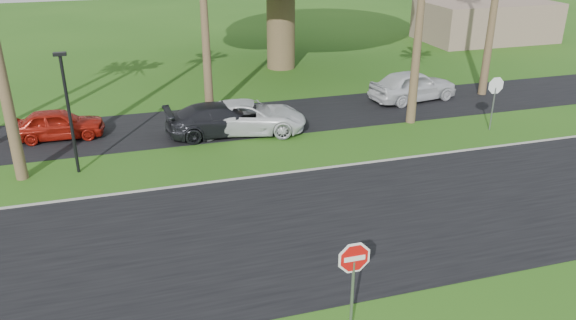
# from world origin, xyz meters

# --- Properties ---
(ground) EXTENTS (120.00, 120.00, 0.00)m
(ground) POSITION_xyz_m (0.00, 0.00, 0.00)
(ground) COLOR #255214
(ground) RESTS_ON ground
(road) EXTENTS (120.00, 8.00, 0.02)m
(road) POSITION_xyz_m (0.00, 2.00, 0.01)
(road) COLOR black
(road) RESTS_ON ground
(parking_strip) EXTENTS (120.00, 5.00, 0.02)m
(parking_strip) POSITION_xyz_m (0.00, 12.50, 0.01)
(parking_strip) COLOR black
(parking_strip) RESTS_ON ground
(curb) EXTENTS (120.00, 0.12, 0.06)m
(curb) POSITION_xyz_m (0.00, 6.05, 0.03)
(curb) COLOR gray
(curb) RESTS_ON ground
(stop_sign_near) EXTENTS (1.05, 0.07, 2.62)m
(stop_sign_near) POSITION_xyz_m (0.50, -3.00, 1.77)
(stop_sign_near) COLOR gray
(stop_sign_near) RESTS_ON ground
(stop_sign_far) EXTENTS (1.05, 0.07, 2.62)m
(stop_sign_far) POSITION_xyz_m (12.00, 8.00, 1.77)
(stop_sign_far) COLOR gray
(stop_sign_far) RESTS_ON ground
(streetlight_right) EXTENTS (0.45, 0.25, 4.64)m
(streetlight_right) POSITION_xyz_m (-6.00, 8.50, 2.65)
(streetlight_right) COLOR black
(streetlight_right) RESTS_ON ground
(building_far) EXTENTS (10.00, 6.00, 3.00)m
(building_far) POSITION_xyz_m (24.00, 26.00, 1.50)
(building_far) COLOR gray
(building_far) RESTS_ON ground
(car_red) EXTENTS (3.94, 1.69, 1.33)m
(car_red) POSITION_xyz_m (-6.94, 12.51, 0.66)
(car_red) COLOR #9C170D
(car_red) RESTS_ON ground
(car_dark) EXTENTS (4.99, 2.20, 1.43)m
(car_dark) POSITION_xyz_m (0.01, 10.94, 0.71)
(car_dark) COLOR black
(car_dark) RESTS_ON ground
(car_minivan) EXTENTS (5.54, 3.50, 1.43)m
(car_minivan) POSITION_xyz_m (1.30, 10.88, 0.71)
(car_minivan) COLOR silver
(car_minivan) RESTS_ON ground
(car_pickup) EXTENTS (5.03, 2.65, 1.63)m
(car_pickup) POSITION_xyz_m (10.72, 13.07, 0.82)
(car_pickup) COLOR silver
(car_pickup) RESTS_ON ground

